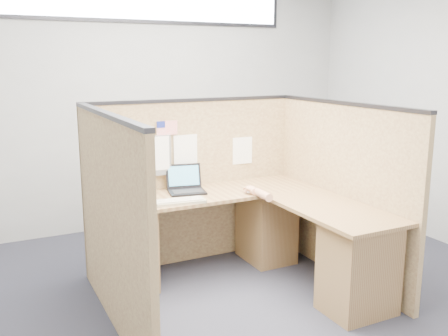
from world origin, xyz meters
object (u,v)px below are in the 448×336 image
mouse (250,191)px  keyboard (178,201)px  laptop (184,185)px  l_desk (248,239)px

mouse → keyboard: bearing=180.0°
keyboard → mouse: mouse is taller
laptop → mouse: bearing=-23.1°
l_desk → mouse: mouse is taller
laptop → mouse: size_ratio=3.44×
l_desk → laptop: laptop is taller
laptop → keyboard: 0.38m
l_desk → laptop: (-0.36, 0.52, 0.39)m
keyboard → mouse: bearing=7.1°
l_desk → keyboard: (-0.55, 0.19, 0.35)m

